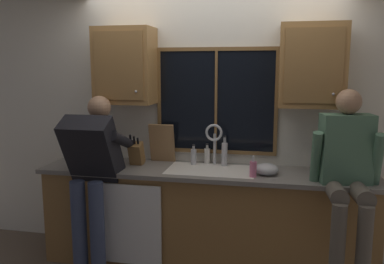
% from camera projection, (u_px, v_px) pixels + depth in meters
% --- Properties ---
extents(back_wall, '(5.39, 0.12, 2.55)m').
position_uv_depth(back_wall, '(211.00, 126.00, 3.91)').
color(back_wall, silver).
rests_on(back_wall, floor).
extents(window_glass, '(1.10, 0.02, 0.95)m').
position_uv_depth(window_glass, '(216.00, 101.00, 3.79)').
color(window_glass, black).
extents(window_frame_top, '(1.17, 0.02, 0.04)m').
position_uv_depth(window_frame_top, '(217.00, 49.00, 3.70)').
color(window_frame_top, brown).
extents(window_frame_bottom, '(1.17, 0.02, 0.04)m').
position_uv_depth(window_frame_bottom, '(216.00, 151.00, 3.86)').
color(window_frame_bottom, brown).
extents(window_frame_left, '(0.03, 0.02, 0.95)m').
position_uv_depth(window_frame_left, '(159.00, 100.00, 3.90)').
color(window_frame_left, brown).
extents(window_frame_right, '(0.03, 0.02, 0.95)m').
position_uv_depth(window_frame_right, '(276.00, 102.00, 3.67)').
color(window_frame_right, brown).
extents(window_mullion_center, '(0.02, 0.02, 0.95)m').
position_uv_depth(window_mullion_center, '(216.00, 101.00, 3.78)').
color(window_mullion_center, brown).
extents(lower_cabinet_run, '(2.99, 0.58, 0.88)m').
position_uv_depth(lower_cabinet_run, '(205.00, 219.00, 3.71)').
color(lower_cabinet_run, olive).
rests_on(lower_cabinet_run, floor).
extents(countertop, '(3.05, 0.62, 0.04)m').
position_uv_depth(countertop, '(205.00, 172.00, 3.62)').
color(countertop, slate).
rests_on(countertop, lower_cabinet_run).
extents(dishwasher_front, '(0.60, 0.02, 0.74)m').
position_uv_depth(dishwasher_front, '(129.00, 225.00, 3.53)').
color(dishwasher_front, white).
extents(upper_cabinet_left, '(0.55, 0.36, 0.72)m').
position_uv_depth(upper_cabinet_left, '(125.00, 66.00, 3.76)').
color(upper_cabinet_left, '#9E703D').
extents(upper_cabinet_right, '(0.55, 0.36, 0.72)m').
position_uv_depth(upper_cabinet_right, '(312.00, 66.00, 3.41)').
color(upper_cabinet_right, '#9E703D').
extents(sink, '(0.80, 0.46, 0.21)m').
position_uv_depth(sink, '(211.00, 180.00, 3.63)').
color(sink, white).
rests_on(sink, lower_cabinet_run).
extents(faucet, '(0.18, 0.09, 0.40)m').
position_uv_depth(faucet, '(215.00, 139.00, 3.74)').
color(faucet, silver).
rests_on(faucet, countertop).
extents(person_standing, '(0.53, 0.67, 1.59)m').
position_uv_depth(person_standing, '(92.00, 168.00, 3.48)').
color(person_standing, '#384260').
rests_on(person_standing, floor).
extents(person_sitting_on_counter, '(0.54, 0.63, 1.26)m').
position_uv_depth(person_sitting_on_counter, '(347.00, 163.00, 3.09)').
color(person_sitting_on_counter, '#595147').
rests_on(person_sitting_on_counter, countertop).
extents(knife_block, '(0.12, 0.18, 0.32)m').
position_uv_depth(knife_block, '(136.00, 154.00, 3.79)').
color(knife_block, brown).
rests_on(knife_block, countertop).
extents(cutting_board, '(0.25, 0.10, 0.38)m').
position_uv_depth(cutting_board, '(162.00, 143.00, 3.89)').
color(cutting_board, '#997047').
rests_on(cutting_board, countertop).
extents(mixing_bowl, '(0.21, 0.21, 0.10)m').
position_uv_depth(mixing_bowl, '(267.00, 169.00, 3.45)').
color(mixing_bowl, '#B7B7BC').
rests_on(mixing_bowl, countertop).
extents(soap_dispenser, '(0.06, 0.07, 0.19)m').
position_uv_depth(soap_dispenser, '(253.00, 169.00, 3.37)').
color(soap_dispenser, pink).
rests_on(soap_dispenser, countertop).
extents(bottle_green_glass, '(0.06, 0.06, 0.29)m').
position_uv_depth(bottle_green_glass, '(225.00, 154.00, 3.73)').
color(bottle_green_glass, '#B7B7BC').
rests_on(bottle_green_glass, countertop).
extents(bottle_tall_clear, '(0.05, 0.05, 0.20)m').
position_uv_depth(bottle_tall_clear, '(194.00, 156.00, 3.80)').
color(bottle_tall_clear, '#B7B7BC').
rests_on(bottle_tall_clear, countertop).
extents(bottle_amber_small, '(0.06, 0.06, 0.20)m').
position_uv_depth(bottle_amber_small, '(207.00, 155.00, 3.84)').
color(bottle_amber_small, silver).
rests_on(bottle_amber_small, countertop).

